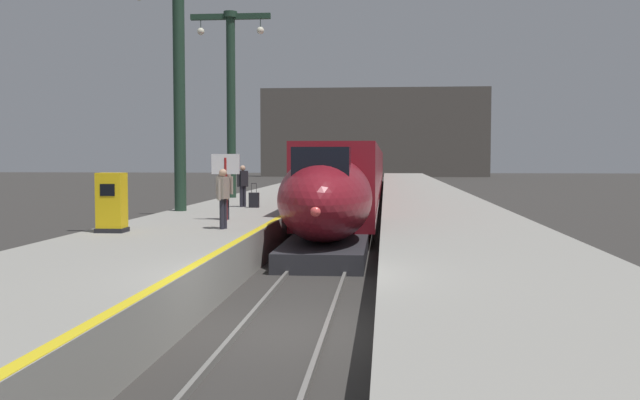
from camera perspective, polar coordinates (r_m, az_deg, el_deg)
The scene contains 16 objects.
ground_plane at distance 12.83m, azimuth -2.95°, elevation -10.41°, with size 260.00×260.00×0.00m, color #33302D.
platform_left at distance 37.63m, azimuth -3.73°, elevation -0.48°, with size 4.80×110.00×1.05m, color gray.
platform_right at distance 37.24m, azimuth 8.68°, elevation -0.55°, with size 4.80×110.00×1.05m, color gray.
platform_left_safety_stripe at distance 37.31m, azimuth -0.27°, elevation 0.31°, with size 0.20×107.80×0.01m, color yellow.
rail_main_left at distance 40.03m, azimuth 1.55°, elevation -0.91°, with size 0.08×110.00×0.12m, color slate.
rail_main_right at distance 39.96m, azimuth 3.70°, elevation -0.92°, with size 0.08×110.00×0.12m, color slate.
highspeed_train_main at distance 55.01m, azimuth 3.34°, elevation 2.25°, with size 2.92×75.09×3.60m.
station_column_mid at distance 27.74m, azimuth -11.10°, elevation 10.37°, with size 4.00×0.68×8.97m.
station_column_far at distance 36.50m, azimuth -7.06°, elevation 8.92°, with size 4.00×0.68×9.22m.
passenger_near_edge at distance 29.38m, azimuth -6.13°, elevation 1.38°, with size 0.40×0.47×1.69m.
passenger_mid_platform at distance 20.37m, azimuth -7.68°, elevation 0.49°, with size 0.31×0.56×1.69m.
passenger_far_waiting at distance 23.43m, azimuth -7.57°, elevation 0.86°, with size 0.52×0.37×1.69m.
rolling_suitcase at distance 28.98m, azimuth -5.25°, elevation 0.00°, with size 0.40×0.22×0.98m.
ticket_machine_yellow at distance 20.13m, azimuth -16.16°, elevation -0.36°, with size 0.76×0.62×1.60m.
departure_info_board at distance 23.14m, azimuth -7.48°, elevation 2.11°, with size 0.90×0.10×2.12m.
terminus_back_wall at distance 114.42m, azimuth 4.31°, elevation 5.35°, with size 36.00×2.00×14.00m, color #4C4742.
Camera 1 is at (1.77, -12.34, 3.06)m, focal length 40.44 mm.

